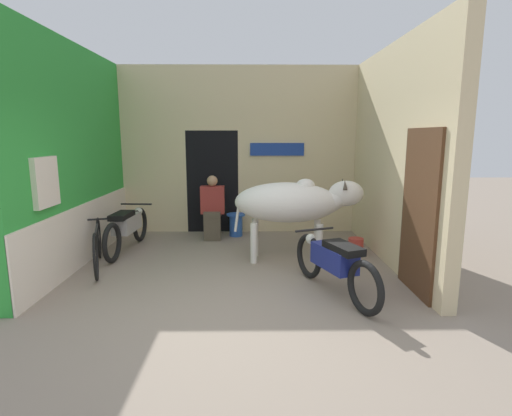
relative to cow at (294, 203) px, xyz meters
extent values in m
plane|color=gray|center=(-0.93, -2.09, -0.95)|extent=(30.00, 30.00, 0.00)
cube|color=green|center=(-3.42, -0.06, 0.74)|extent=(0.18, 4.06, 3.38)
cube|color=silver|center=(-3.32, -0.06, -0.48)|extent=(0.03, 4.06, 0.95)
cube|color=silver|center=(-3.30, -1.20, 0.47)|extent=(0.08, 0.56, 0.64)
cube|color=beige|center=(-0.93, 2.06, 1.79)|extent=(4.78, 0.18, 1.28)
cube|color=beige|center=(-2.67, 2.06, 0.10)|extent=(1.31, 0.18, 2.11)
cube|color=beige|center=(0.25, 2.06, 0.10)|extent=(2.41, 0.18, 2.11)
cube|color=black|center=(-1.49, 2.42, 0.10)|extent=(1.07, 0.90, 2.11)
cube|color=navy|center=(-0.15, 1.95, 0.78)|extent=(1.10, 0.03, 0.26)
cube|color=beige|center=(1.55, -0.06, 0.74)|extent=(0.18, 4.06, 3.38)
cube|color=#51331E|center=(1.44, -1.36, 0.10)|extent=(0.05, 1.00, 2.10)
ellipsoid|color=silver|center=(-0.11, 0.01, 0.00)|extent=(1.71, 0.79, 0.64)
ellipsoid|color=silver|center=(0.18, -0.01, 0.27)|extent=(0.32, 0.29, 0.24)
cylinder|color=silver|center=(0.65, -0.04, 0.05)|extent=(0.44, 0.33, 0.42)
ellipsoid|color=silver|center=(0.82, -0.06, 0.15)|extent=(0.57, 0.38, 0.40)
cylinder|color=silver|center=(-0.90, 0.06, -0.20)|extent=(0.13, 0.05, 0.58)
cylinder|color=silver|center=(0.42, 0.16, -0.63)|extent=(0.11, 0.11, 0.64)
cylinder|color=silver|center=(0.39, -0.21, -0.63)|extent=(0.11, 0.11, 0.64)
cylinder|color=silver|center=(-0.61, 0.23, -0.63)|extent=(0.11, 0.11, 0.64)
cylinder|color=silver|center=(-0.64, -0.14, -0.63)|extent=(0.11, 0.11, 0.64)
cone|color=#473D33|center=(0.78, 0.09, 0.31)|extent=(0.08, 0.14, 0.17)
cone|color=#473D33|center=(0.76, -0.19, 0.31)|extent=(0.08, 0.14, 0.17)
torus|color=black|center=(0.60, -2.03, -0.63)|extent=(0.30, 0.62, 0.63)
torus|color=black|center=(0.14, -0.82, -0.63)|extent=(0.30, 0.62, 0.63)
cube|color=navy|center=(0.37, -1.43, -0.47)|extent=(0.52, 0.77, 0.28)
cube|color=black|center=(0.44, -1.61, -0.29)|extent=(0.45, 0.63, 0.09)
cylinder|color=black|center=(0.19, -0.96, -0.22)|extent=(0.55, 0.24, 0.03)
sphere|color=silver|center=(0.16, -0.87, -0.37)|extent=(0.15, 0.15, 0.15)
torus|color=black|center=(-2.89, -0.11, -0.63)|extent=(0.12, 0.65, 0.65)
torus|color=black|center=(-2.81, 1.22, -0.63)|extent=(0.12, 0.65, 0.65)
cube|color=#9E9993|center=(-2.85, 0.55, -0.46)|extent=(0.32, 0.74, 0.28)
cube|color=black|center=(-2.87, 0.36, -0.28)|extent=(0.30, 0.60, 0.09)
cylinder|color=black|center=(-2.82, 1.07, -0.20)|extent=(0.58, 0.07, 0.03)
sphere|color=silver|center=(-2.82, 1.16, -0.36)|extent=(0.15, 0.15, 0.15)
torus|color=black|center=(-2.85, -0.89, -0.61)|extent=(0.25, 0.65, 0.68)
torus|color=black|center=(-3.20, 0.15, -0.61)|extent=(0.25, 0.65, 0.68)
cylinder|color=black|center=(-3.03, -0.37, -0.34)|extent=(0.31, 0.86, 0.03)
cylinder|color=black|center=(-3.17, 0.06, -0.28)|extent=(0.43, 0.17, 0.03)
cube|color=brown|center=(-1.43, 1.24, -0.72)|extent=(0.32, 0.14, 0.45)
cube|color=brown|center=(-1.43, 1.33, -0.45)|extent=(0.32, 0.32, 0.11)
cube|color=maroon|center=(-1.43, 1.40, -0.18)|extent=(0.46, 0.20, 0.54)
sphere|color=tan|center=(-1.43, 1.40, 0.19)|extent=(0.20, 0.20, 0.20)
cylinder|color=#2856B2|center=(-0.99, 1.60, -0.74)|extent=(0.26, 0.26, 0.42)
cylinder|color=#2856B2|center=(-0.99, 1.60, -0.51)|extent=(0.37, 0.37, 0.04)
cylinder|color=#C63D33|center=(1.13, 0.38, -0.82)|extent=(0.26, 0.26, 0.26)
camera|label=1|loc=(-0.67, -6.27, 1.05)|focal=28.00mm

